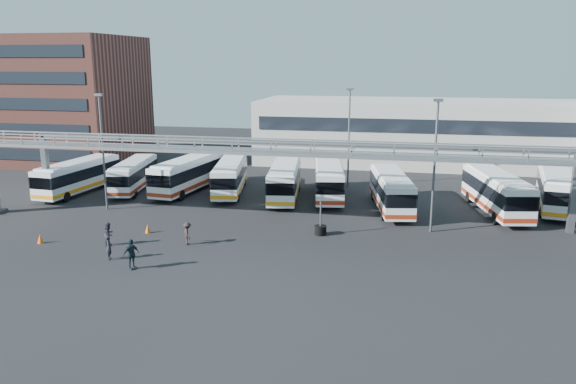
% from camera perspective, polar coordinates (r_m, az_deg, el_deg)
% --- Properties ---
extents(ground, '(140.00, 140.00, 0.00)m').
position_cam_1_polar(ground, '(39.47, -3.12, -5.94)').
color(ground, black).
rests_on(ground, ground).
extents(gantry, '(51.40, 5.15, 7.10)m').
position_cam_1_polar(gantry, '(43.63, -1.21, 3.40)').
color(gantry, gray).
rests_on(gantry, ground).
extents(apartment_building, '(18.00, 15.00, 16.00)m').
position_cam_1_polar(apartment_building, '(79.35, -21.86, 8.70)').
color(apartment_building, brown).
rests_on(apartment_building, ground).
extents(warehouse, '(42.00, 14.00, 8.00)m').
position_cam_1_polar(warehouse, '(74.56, 13.61, 5.95)').
color(warehouse, '#9E9E99').
rests_on(warehouse, ground).
extents(light_pole_left, '(0.70, 0.35, 10.21)m').
position_cam_1_polar(light_pole_left, '(51.49, -18.32, 4.49)').
color(light_pole_left, '#4C4F54').
rests_on(light_pole_left, ground).
extents(light_pole_mid, '(0.70, 0.35, 10.21)m').
position_cam_1_polar(light_pole_mid, '(43.65, 14.69, 3.27)').
color(light_pole_mid, '#4C4F54').
rests_on(light_pole_mid, ground).
extents(light_pole_back, '(0.70, 0.35, 10.21)m').
position_cam_1_polar(light_pole_back, '(58.72, 6.22, 6.07)').
color(light_pole_back, '#4C4F54').
rests_on(light_pole_back, ground).
extents(bus_0, '(3.42, 10.92, 3.26)m').
position_cam_1_polar(bus_0, '(59.56, -20.54, 1.58)').
color(bus_0, silver).
rests_on(bus_0, ground).
extents(bus_1, '(4.05, 10.31, 3.06)m').
position_cam_1_polar(bus_1, '(59.12, -15.44, 1.76)').
color(bus_1, silver).
rests_on(bus_1, ground).
extents(bus_2, '(3.91, 11.49, 3.42)m').
position_cam_1_polar(bus_2, '(57.32, -10.13, 1.89)').
color(bus_2, silver).
rests_on(bus_2, ground).
extents(bus_3, '(4.45, 10.91, 3.23)m').
position_cam_1_polar(bus_3, '(56.14, -5.91, 1.68)').
color(bus_3, silver).
rests_on(bus_3, ground).
extents(bus_4, '(4.01, 11.17, 3.32)m').
position_cam_1_polar(bus_4, '(53.60, -0.34, 1.25)').
color(bus_4, silver).
rests_on(bus_4, ground).
extents(bus_5, '(4.30, 11.35, 3.37)m').
position_cam_1_polar(bus_5, '(54.08, 4.16, 1.35)').
color(bus_5, silver).
rests_on(bus_5, ground).
extents(bus_6, '(4.43, 11.13, 3.30)m').
position_cam_1_polar(bus_6, '(50.34, 10.43, 0.23)').
color(bus_6, silver).
rests_on(bus_6, ground).
extents(bus_8, '(4.77, 11.71, 3.47)m').
position_cam_1_polar(bus_8, '(51.75, 20.38, 0.08)').
color(bus_8, silver).
rests_on(bus_8, ground).
extents(bus_9, '(4.35, 11.53, 3.42)m').
position_cam_1_polar(bus_9, '(55.09, 25.54, 0.33)').
color(bus_9, silver).
rests_on(bus_9, ground).
extents(pedestrian_a, '(0.59, 0.71, 1.66)m').
position_cam_1_polar(pedestrian_a, '(39.26, -17.72, -5.39)').
color(pedestrian_a, black).
rests_on(pedestrian_a, ground).
extents(pedestrian_b, '(0.68, 0.85, 1.67)m').
position_cam_1_polar(pedestrian_b, '(42.23, -17.72, -4.09)').
color(pedestrian_b, '#28212E').
rests_on(pedestrian_b, ground).
extents(pedestrian_c, '(1.08, 1.24, 1.66)m').
position_cam_1_polar(pedestrian_c, '(41.02, -10.17, -4.17)').
color(pedestrian_c, black).
rests_on(pedestrian_c, ground).
extents(pedestrian_d, '(0.98, 1.25, 1.98)m').
position_cam_1_polar(pedestrian_d, '(37.04, -15.65, -6.11)').
color(pedestrian_d, '#19262D').
rests_on(pedestrian_d, ground).
extents(cone_left, '(0.58, 0.58, 0.69)m').
position_cam_1_polar(cone_left, '(44.61, -23.86, -4.35)').
color(cone_left, '#F05B0D').
rests_on(cone_left, ground).
extents(cone_right, '(0.52, 0.52, 0.66)m').
position_cam_1_polar(cone_right, '(44.56, -14.06, -3.63)').
color(cone_right, '#F05B0D').
rests_on(cone_right, ground).
extents(tire_stack, '(0.91, 0.91, 2.59)m').
position_cam_1_polar(tire_stack, '(42.80, 3.32, -3.79)').
color(tire_stack, black).
rests_on(tire_stack, ground).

